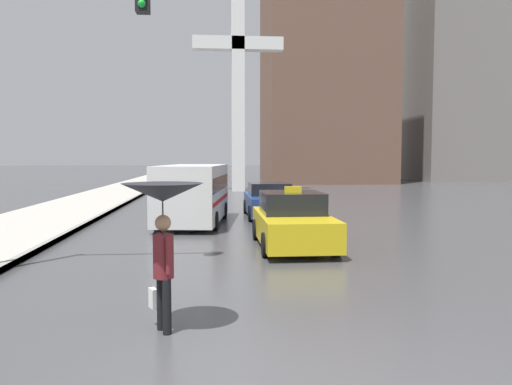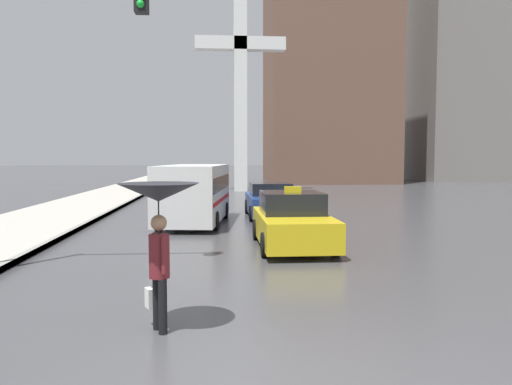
# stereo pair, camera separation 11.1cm
# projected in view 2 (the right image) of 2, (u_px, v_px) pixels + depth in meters

# --- Properties ---
(ground_plane) EXTENTS (300.00, 300.00, 0.00)m
(ground_plane) POSITION_uv_depth(u_px,v_px,m) (288.00, 381.00, 5.33)
(ground_plane) COLOR #424244
(taxi) EXTENTS (1.91, 4.14, 1.62)m
(taxi) POSITION_uv_depth(u_px,v_px,m) (292.00, 222.00, 13.32)
(taxi) COLOR gold
(taxi) RESTS_ON ground_plane
(sedan_red) EXTENTS (1.91, 4.29, 1.37)m
(sedan_red) POSITION_uv_depth(u_px,v_px,m) (271.00, 201.00, 20.05)
(sedan_red) COLOR navy
(sedan_red) RESTS_ON ground_plane
(ambulance_van) EXTENTS (2.63, 5.64, 2.12)m
(ambulance_van) POSITION_uv_depth(u_px,v_px,m) (194.00, 191.00, 17.98)
(ambulance_van) COLOR silver
(ambulance_van) RESTS_ON ground_plane
(pedestrian_with_umbrella) EXTENTS (1.10, 1.10, 2.05)m
(pedestrian_with_umbrella) POSITION_uv_depth(u_px,v_px,m) (158.00, 209.00, 6.74)
(pedestrian_with_umbrella) COLOR black
(pedestrian_with_umbrella) RESTS_ON ground_plane
(traffic_light) EXTENTS (3.65, 0.38, 6.45)m
(traffic_light) POSITION_uv_depth(u_px,v_px,m) (38.00, 56.00, 10.12)
(traffic_light) COLOR black
(traffic_light) RESTS_ON ground_plane
(building_tower_near) EXTENTS (11.53, 10.65, 23.64)m
(building_tower_near) POSITION_uv_depth(u_px,v_px,m) (328.00, 60.00, 48.13)
(building_tower_near) COLOR brown
(building_tower_near) RESTS_ON ground_plane
(building_tower_far) EXTENTS (10.88, 12.54, 35.86)m
(building_tower_far) POSITION_uv_depth(u_px,v_px,m) (462.00, 11.00, 53.09)
(building_tower_far) COLOR gray
(building_tower_far) RESTS_ON ground_plane
(monument_cross) EXTENTS (6.33, 0.90, 14.38)m
(monument_cross) POSITION_uv_depth(u_px,v_px,m) (240.00, 75.00, 35.08)
(monument_cross) COLOR white
(monument_cross) RESTS_ON ground_plane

